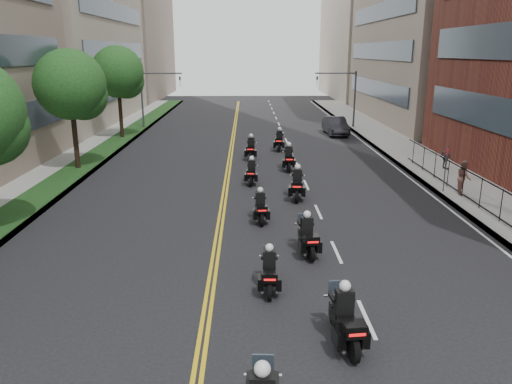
% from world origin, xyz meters
% --- Properties ---
extents(sidewalk_right, '(4.00, 90.00, 0.15)m').
position_xyz_m(sidewalk_right, '(12.00, 25.00, 0.07)').
color(sidewalk_right, gray).
rests_on(sidewalk_right, ground).
extents(sidewalk_left, '(4.00, 90.00, 0.15)m').
position_xyz_m(sidewalk_left, '(-12.00, 25.00, 0.07)').
color(sidewalk_left, gray).
rests_on(sidewalk_left, ground).
extents(grass_strip, '(2.00, 90.00, 0.04)m').
position_xyz_m(grass_strip, '(-11.20, 25.00, 0.17)').
color(grass_strip, '#153914').
rests_on(grass_strip, sidewalk_left).
extents(building_right_far, '(15.00, 28.00, 26.00)m').
position_xyz_m(building_right_far, '(21.50, 78.00, 13.00)').
color(building_right_far, '#A39483').
rests_on(building_right_far, ground).
extents(building_left_far, '(16.00, 28.00, 26.00)m').
position_xyz_m(building_left_far, '(-22.00, 78.00, 13.00)').
color(building_left_far, gray).
rests_on(building_left_far, ground).
extents(street_trees, '(4.40, 38.40, 7.98)m').
position_xyz_m(street_trees, '(-11.05, 18.61, 5.13)').
color(street_trees, black).
rests_on(street_trees, ground).
extents(traffic_signal_right, '(4.09, 0.20, 5.60)m').
position_xyz_m(traffic_signal_right, '(9.54, 42.00, 3.70)').
color(traffic_signal_right, '#3F3F44').
rests_on(traffic_signal_right, ground).
extents(traffic_signal_left, '(4.09, 0.20, 5.60)m').
position_xyz_m(traffic_signal_left, '(-9.54, 42.00, 3.70)').
color(traffic_signal_left, '#3F3F44').
rests_on(traffic_signal_left, ground).
extents(motorcycle_1, '(0.68, 2.41, 1.78)m').
position_xyz_m(motorcycle_1, '(2.30, 3.72, 0.70)').
color(motorcycle_1, black).
rests_on(motorcycle_1, ground).
extents(motorcycle_2, '(0.49, 2.11, 1.56)m').
position_xyz_m(motorcycle_2, '(0.46, 6.88, 0.62)').
color(motorcycle_2, black).
rests_on(motorcycle_2, ground).
extents(motorcycle_3, '(0.64, 2.29, 1.69)m').
position_xyz_m(motorcycle_3, '(2.03, 9.84, 0.67)').
color(motorcycle_3, black).
rests_on(motorcycle_3, ground).
extents(motorcycle_4, '(0.53, 2.14, 1.57)m').
position_xyz_m(motorcycle_4, '(0.37, 13.69, 0.62)').
color(motorcycle_4, black).
rests_on(motorcycle_4, ground).
extents(motorcycle_5, '(0.72, 2.50, 1.84)m').
position_xyz_m(motorcycle_5, '(2.39, 17.26, 0.73)').
color(motorcycle_5, black).
rests_on(motorcycle_5, ground).
extents(motorcycle_6, '(0.55, 2.20, 1.62)m').
position_xyz_m(motorcycle_6, '(0.03, 20.41, 0.64)').
color(motorcycle_6, black).
rests_on(motorcycle_6, ground).
extents(motorcycle_7, '(0.58, 2.47, 1.82)m').
position_xyz_m(motorcycle_7, '(2.48, 23.82, 0.72)').
color(motorcycle_7, black).
rests_on(motorcycle_7, ground).
extents(motorcycle_8, '(0.62, 2.47, 1.83)m').
position_xyz_m(motorcycle_8, '(0.07, 27.22, 0.72)').
color(motorcycle_8, black).
rests_on(motorcycle_8, ground).
extents(motorcycle_9, '(0.70, 2.44, 1.80)m').
position_xyz_m(motorcycle_9, '(2.32, 30.54, 0.71)').
color(motorcycle_9, black).
rests_on(motorcycle_9, ground).
extents(parked_sedan, '(1.92, 4.97, 1.62)m').
position_xyz_m(parked_sedan, '(8.00, 38.05, 0.81)').
color(parked_sedan, black).
rests_on(parked_sedan, ground).
extents(pedestrian_b, '(0.86, 1.01, 1.81)m').
position_xyz_m(pedestrian_b, '(11.21, 17.47, 1.05)').
color(pedestrian_b, brown).
rests_on(pedestrian_b, sidewalk_right).
extents(pedestrian_c, '(0.63, 0.94, 1.49)m').
position_xyz_m(pedestrian_c, '(12.56, 23.30, 0.89)').
color(pedestrian_c, '#3F3F47').
rests_on(pedestrian_c, sidewalk_right).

